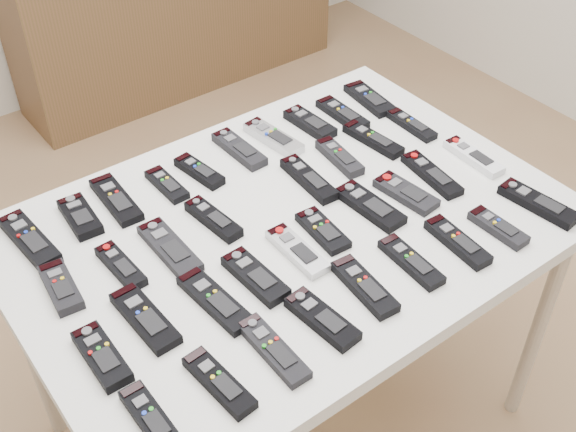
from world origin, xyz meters
TOP-DOWN VIEW (x-y plane):
  - ground at (0.00, 0.00)m, footprint 4.00×4.00m
  - table at (-0.05, -0.14)m, footprint 1.25×0.88m
  - sideboard at (0.73, 1.78)m, footprint 1.58×0.39m
  - remote_0 at (-0.55, 0.15)m, footprint 0.07×0.20m
  - remote_1 at (-0.43, 0.16)m, footprint 0.07×0.15m
  - remote_2 at (-0.33, 0.16)m, footprint 0.06×0.19m
  - remote_3 at (-0.21, 0.14)m, footprint 0.05×0.14m
  - remote_4 at (-0.12, 0.14)m, footprint 0.06×0.15m
  - remote_5 at (0.01, 0.16)m, footprint 0.06×0.18m
  - remote_6 at (0.12, 0.15)m, footprint 0.07×0.19m
  - remote_7 at (0.24, 0.14)m, footprint 0.07×0.16m
  - remote_8 at (0.34, 0.13)m, footprint 0.05×0.17m
  - remote_9 at (0.45, 0.14)m, footprint 0.08×0.18m
  - remote_10 at (-0.55, -0.03)m, footprint 0.07×0.15m
  - remote_11 at (-0.43, -0.05)m, footprint 0.05×0.15m
  - remote_12 at (-0.31, -0.06)m, footprint 0.06×0.19m
  - remote_13 at (-0.19, -0.04)m, footprint 0.06×0.17m
  - remote_14 at (0.08, -0.05)m, footprint 0.06×0.19m
  - remote_15 at (0.20, -0.02)m, footprint 0.06×0.16m
  - remote_16 at (0.32, -0.02)m, footprint 0.06×0.19m
  - remote_17 at (0.45, -0.03)m, footprint 0.04×0.16m
  - remote_18 at (-0.56, -0.24)m, footprint 0.06×0.16m
  - remote_19 at (-0.45, -0.21)m, footprint 0.07×0.19m
  - remote_20 at (-0.32, -0.25)m, footprint 0.07×0.20m
  - remote_21 at (-0.21, -0.24)m, footprint 0.07×0.17m
  - remote_22 at (-0.10, -0.23)m, footprint 0.05×0.17m
  - remote_23 at (-0.01, -0.21)m, footprint 0.07×0.15m
  - remote_24 at (0.13, -0.21)m, footprint 0.07×0.19m
  - remote_25 at (0.24, -0.23)m, footprint 0.08×0.17m
  - remote_26 at (0.34, -0.21)m, footprint 0.07×0.19m
  - remote_27 at (0.48, -0.23)m, footprint 0.05×0.18m
  - remote_28 at (-0.56, -0.42)m, footprint 0.05×0.16m
  - remote_29 at (-0.42, -0.42)m, footprint 0.06×0.17m
  - remote_30 at (-0.30, -0.42)m, footprint 0.05×0.18m
  - remote_31 at (-0.18, -0.42)m, footprint 0.07×0.17m
  - remote_32 at (-0.05, -0.40)m, footprint 0.07×0.18m
  - remote_33 at (0.08, -0.41)m, footprint 0.05×0.17m
  - remote_34 at (0.21, -0.42)m, footprint 0.06×0.17m
  - remote_35 at (0.31, -0.45)m, footprint 0.05×0.15m
  - remote_36 at (0.46, -0.45)m, footprint 0.08×0.20m

SIDE VIEW (x-z plane):
  - ground at x=0.00m, z-range 0.00..0.00m
  - sideboard at x=0.73m, z-range 0.00..0.79m
  - table at x=-0.05m, z-range 0.33..1.11m
  - remote_3 at x=-0.21m, z-range 0.78..0.80m
  - remote_17 at x=0.45m, z-range 0.78..0.80m
  - remote_23 at x=-0.01m, z-range 0.78..0.80m
  - remote_9 at x=0.45m, z-range 0.78..0.80m
  - remote_2 at x=-0.33m, z-range 0.78..0.80m
  - remote_8 at x=0.34m, z-range 0.78..0.80m
  - remote_12 at x=-0.31m, z-range 0.78..0.80m
  - remote_26 at x=0.34m, z-range 0.78..0.80m
  - remote_20 at x=-0.32m, z-range 0.78..0.80m
  - remote_22 at x=-0.10m, z-range 0.78..0.80m
  - remote_25 at x=0.24m, z-range 0.78..0.80m
  - remote_30 at x=-0.30m, z-range 0.78..0.80m
  - remote_27 at x=0.48m, z-range 0.78..0.80m
  - remote_16 at x=0.32m, z-range 0.78..0.80m
  - remote_4 at x=-0.12m, z-range 0.78..0.80m
  - remote_33 at x=0.08m, z-range 0.78..0.80m
  - remote_11 at x=-0.43m, z-range 0.78..0.80m
  - remote_19 at x=-0.45m, z-range 0.78..0.80m
  - remote_28 at x=-0.56m, z-range 0.78..0.80m
  - remote_35 at x=0.31m, z-range 0.78..0.80m
  - remote_29 at x=-0.42m, z-range 0.78..0.80m
  - remote_24 at x=0.13m, z-range 0.78..0.80m
  - remote_5 at x=0.01m, z-range 0.78..0.80m
  - remote_1 at x=-0.43m, z-range 0.78..0.80m
  - remote_7 at x=0.24m, z-range 0.78..0.80m
  - remote_6 at x=0.12m, z-range 0.78..0.80m
  - remote_36 at x=0.46m, z-range 0.78..0.80m
  - remote_0 at x=-0.55m, z-range 0.78..0.80m
  - remote_34 at x=0.21m, z-range 0.78..0.80m
  - remote_32 at x=-0.05m, z-range 0.78..0.80m
  - remote_10 at x=-0.55m, z-range 0.78..0.80m
  - remote_15 at x=0.20m, z-range 0.78..0.80m
  - remote_31 at x=-0.18m, z-range 0.78..0.80m
  - remote_21 at x=-0.21m, z-range 0.78..0.80m
  - remote_13 at x=-0.19m, z-range 0.78..0.80m
  - remote_14 at x=0.08m, z-range 0.78..0.80m
  - remote_18 at x=-0.56m, z-range 0.78..0.80m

